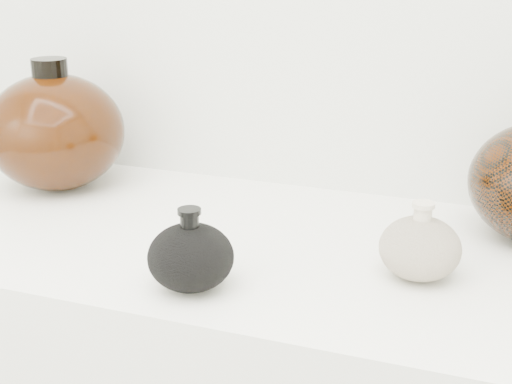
% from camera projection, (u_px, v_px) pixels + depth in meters
% --- Properties ---
extents(black_gourd_vase, '(0.13, 0.13, 0.10)m').
position_uv_depth(black_gourd_vase, '(191.00, 256.00, 0.86)').
color(black_gourd_vase, black).
rests_on(black_gourd_vase, display_counter).
extents(cream_gourd_vase, '(0.11, 0.11, 0.10)m').
position_uv_depth(cream_gourd_vase, '(420.00, 248.00, 0.89)').
color(cream_gourd_vase, beige).
rests_on(cream_gourd_vase, display_counter).
extents(left_round_pot, '(0.28, 0.28, 0.22)m').
position_uv_depth(left_round_pot, '(56.00, 131.00, 1.20)').
color(left_round_pot, black).
rests_on(left_round_pot, display_counter).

